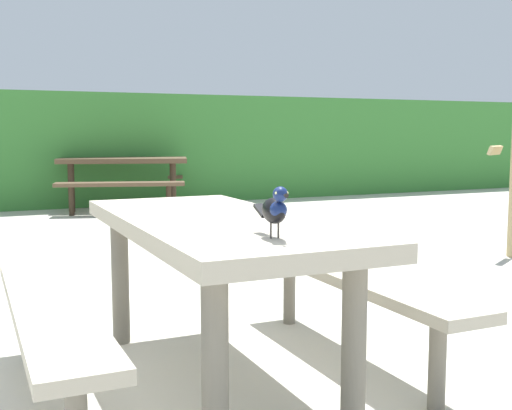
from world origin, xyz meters
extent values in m
plane|color=beige|center=(0.00, 0.00, 0.00)|extent=(60.00, 60.00, 0.00)
cube|color=#387A33|center=(0.00, 8.13, 0.85)|extent=(28.00, 2.26, 1.69)
cube|color=#B2A893|center=(0.29, 0.03, 0.70)|extent=(0.76, 1.80, 0.07)
cylinder|color=slate|center=(0.02, -0.67, 0.33)|extent=(0.09, 0.09, 0.67)
cylinder|color=slate|center=(0.56, -0.67, 0.33)|extent=(0.09, 0.09, 0.67)
cylinder|color=slate|center=(0.03, 0.73, 0.33)|extent=(0.09, 0.09, 0.67)
cylinder|color=slate|center=(0.56, 0.73, 0.33)|extent=(0.09, 0.09, 0.67)
cube|color=#B2A893|center=(-0.41, 0.03, 0.41)|extent=(0.28, 1.71, 0.05)
cylinder|color=slate|center=(-0.41, 0.67, 0.20)|extent=(0.07, 0.07, 0.39)
cube|color=#B2A893|center=(0.99, 0.03, 0.41)|extent=(0.28, 1.71, 0.05)
cylinder|color=slate|center=(0.99, -0.61, 0.20)|extent=(0.07, 0.07, 0.39)
cylinder|color=slate|center=(0.99, 0.67, 0.20)|extent=(0.07, 0.07, 0.39)
ellipsoid|color=black|center=(0.28, -0.58, 0.84)|extent=(0.08, 0.16, 0.09)
ellipsoid|color=navy|center=(0.28, -0.62, 0.84)|extent=(0.07, 0.07, 0.06)
sphere|color=navy|center=(0.27, -0.64, 0.90)|extent=(0.05, 0.05, 0.05)
sphere|color=#EAE08C|center=(0.29, -0.65, 0.90)|extent=(0.01, 0.01, 0.01)
sphere|color=#EAE08C|center=(0.25, -0.65, 0.90)|extent=(0.01, 0.01, 0.01)
cone|color=black|center=(0.27, -0.68, 0.90)|extent=(0.02, 0.03, 0.02)
cube|color=black|center=(0.29, -0.46, 0.82)|extent=(0.04, 0.10, 0.04)
cylinder|color=#47423D|center=(0.29, -0.59, 0.77)|extent=(0.01, 0.01, 0.05)
cylinder|color=#47423D|center=(0.27, -0.58, 0.77)|extent=(0.01, 0.01, 0.05)
cube|color=brown|center=(1.39, 6.65, 0.70)|extent=(1.94, 1.25, 0.07)
cylinder|color=#382B1D|center=(1.98, 6.19, 0.33)|extent=(0.09, 0.09, 0.67)
cylinder|color=#382B1D|center=(2.14, 6.70, 0.33)|extent=(0.09, 0.09, 0.67)
cylinder|color=#382B1D|center=(0.64, 6.60, 0.33)|extent=(0.09, 0.09, 0.67)
cylinder|color=#382B1D|center=(0.79, 7.11, 0.33)|extent=(0.09, 0.09, 0.67)
cube|color=brown|center=(1.19, 5.98, 0.41)|extent=(1.72, 0.76, 0.05)
cylinder|color=#382B1D|center=(1.80, 5.79, 0.20)|extent=(0.07, 0.07, 0.39)
cylinder|color=#382B1D|center=(0.57, 6.16, 0.20)|extent=(0.07, 0.07, 0.39)
cube|color=brown|center=(1.59, 7.32, 0.41)|extent=(1.72, 0.76, 0.05)
cylinder|color=#382B1D|center=(2.20, 7.13, 0.20)|extent=(0.07, 0.07, 0.39)
cylinder|color=#382B1D|center=(0.98, 7.50, 0.20)|extent=(0.07, 0.07, 0.39)
cube|color=tan|center=(3.66, 1.81, 0.94)|extent=(0.33, 0.22, 0.09)
camera|label=1|loc=(-0.68, -2.55, 1.11)|focal=44.97mm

